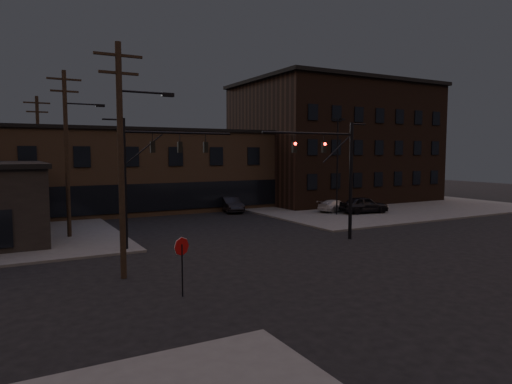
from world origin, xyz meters
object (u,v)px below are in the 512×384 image
parked_car_lot_a (364,205)px  parked_car_lot_b (335,206)px  stop_sign (182,253)px  traffic_signal_far (146,168)px  car_crossing (231,204)px  traffic_signal_near (338,168)px

parked_car_lot_a → parked_car_lot_b: bearing=47.8°
stop_sign → traffic_signal_far: bearing=82.7°
stop_sign → parked_car_lot_a: (23.90, 15.46, -0.89)m
car_crossing → parked_car_lot_a: bearing=-28.2°
parked_car_lot_b → car_crossing: (-8.67, 5.76, 0.02)m
traffic_signal_far → car_crossing: bearing=47.7°
traffic_signal_near → parked_car_lot_b: bearing=51.7°
parked_car_lot_b → parked_car_lot_a: bearing=-152.8°
car_crossing → traffic_signal_far: bearing=-123.0°
stop_sign → car_crossing: (13.50, 23.42, -1.09)m
traffic_signal_far → parked_car_lot_a: 23.62m
traffic_signal_near → traffic_signal_far: same height
traffic_signal_far → parked_car_lot_a: traffic_signal_far is taller
stop_sign → parked_car_lot_b: (22.17, 17.66, -1.11)m
car_crossing → stop_sign: bearing=-110.7°
traffic_signal_near → traffic_signal_far: 12.57m
traffic_signal_near → car_crossing: traffic_signal_near is taller
traffic_signal_near → parked_car_lot_a: size_ratio=1.69×
parked_car_lot_b → traffic_signal_near: bearing=130.9°
traffic_signal_near → traffic_signal_far: (-12.07, 3.50, 0.08)m
traffic_signal_near → car_crossing: bearing=89.5°
parked_car_lot_b → stop_sign: bearing=117.7°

